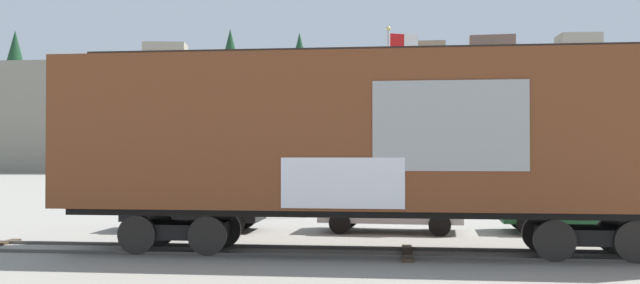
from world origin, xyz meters
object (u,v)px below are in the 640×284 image
parked_car_silver (391,202)px  parked_car_green (571,205)px  parked_car_black (193,202)px  flagpole (394,96)px  freight_car (377,135)px

parked_car_silver → parked_car_green: bearing=2.0°
parked_car_black → parked_car_silver: 6.07m
flagpole → parked_car_black: size_ratio=1.74×
freight_car → flagpole: size_ratio=2.06×
freight_car → parked_car_black: size_ratio=3.57×
parked_car_black → parked_car_silver: bearing=2.3°
flagpole → parked_car_silver: 6.93m
freight_car → flagpole: 10.72m
freight_car → flagpole: flagpole is taller
freight_car → parked_car_black: freight_car is taller
parked_car_black → parked_car_silver: parked_car_silver is taller
freight_car → parked_car_green: 7.75m
freight_car → parked_car_silver: bearing=85.9°
freight_car → parked_car_silver: 5.09m
parked_car_black → parked_car_green: (11.41, 0.43, -0.06)m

